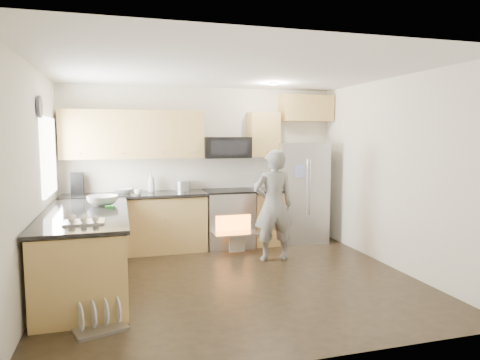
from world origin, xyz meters
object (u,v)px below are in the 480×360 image
object	(u,v)px
person	(274,205)
refrigerator	(300,192)
stove_range	(228,205)
dish_rack	(99,321)

from	to	relation	value
person	refrigerator	bearing A→B (deg)	-128.17
stove_range	person	xyz separation A→B (m)	(0.44, -0.95, 0.13)
stove_range	refrigerator	distance (m)	1.30
dish_rack	person	bearing A→B (deg)	35.25
person	dish_rack	world-z (taller)	person
refrigerator	dish_rack	xyz separation A→B (m)	(-3.21, -2.63, -0.77)
refrigerator	person	xyz separation A→B (m)	(-0.85, -0.96, -0.04)
refrigerator	dish_rack	bearing A→B (deg)	-133.76
stove_range	person	bearing A→B (deg)	-65.19
refrigerator	person	bearing A→B (deg)	-124.52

